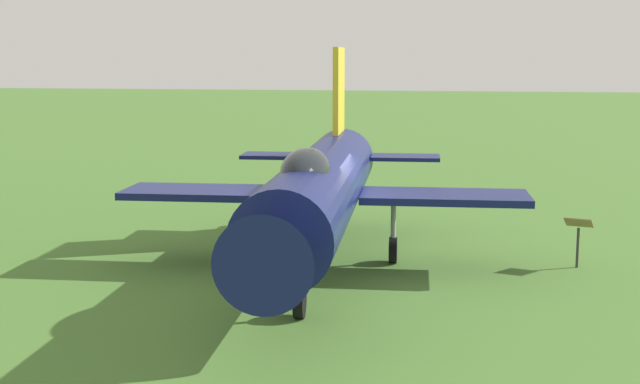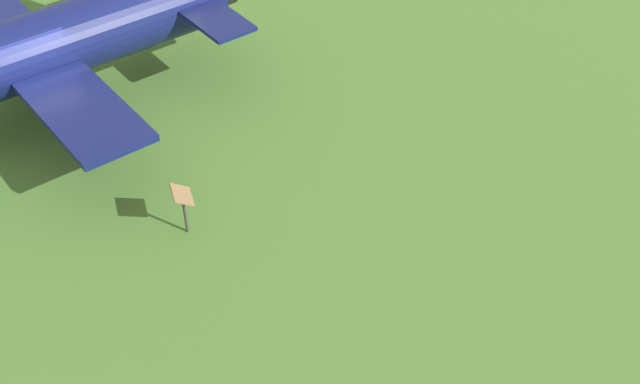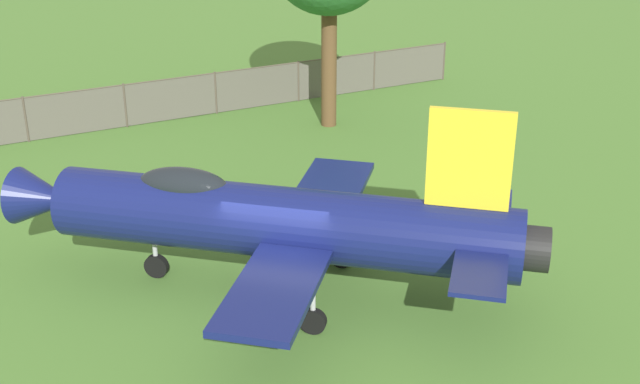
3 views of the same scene
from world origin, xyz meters
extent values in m
plane|color=#47722D|center=(0.00, 0.00, 0.00)|extent=(200.00, 200.00, 0.00)
cylinder|color=#111951|center=(0.00, 0.00, 1.85)|extent=(2.33, 10.98, 1.68)
cone|color=#111951|center=(0.36, -6.04, 1.85)|extent=(1.52, 1.68, 1.43)
cylinder|color=black|center=(-0.34, 5.69, 1.85)|extent=(1.04, 0.66, 1.01)
ellipsoid|color=black|center=(0.14, -2.39, 2.57)|extent=(1.03, 2.25, 0.84)
cube|color=yellow|center=(-0.24, 4.13, 3.80)|extent=(0.25, 1.81, 2.21)
cube|color=#111951|center=(2.63, 0.70, 1.64)|extent=(3.74, 1.88, 0.16)
cube|color=#111951|center=(-2.69, 0.39, 1.64)|extent=(3.74, 1.88, 0.16)
cube|color=#111951|center=(1.47, 4.67, 2.02)|extent=(1.86, 1.20, 0.10)
cube|color=#111951|center=(-2.01, 4.47, 2.02)|extent=(1.86, 1.20, 0.10)
cylinder|color=#A5A8AD|center=(0.19, -3.26, 0.99)|extent=(0.12, 0.12, 1.38)
cylinder|color=black|center=(0.19, -3.26, 0.30)|extent=(0.22, 0.61, 0.60)
cylinder|color=#A5A8AD|center=(1.48, 1.18, 0.99)|extent=(0.12, 0.12, 1.38)
cylinder|color=black|center=(1.48, 1.18, 0.30)|extent=(0.22, 0.61, 0.60)
cylinder|color=#A5A8AD|center=(-1.60, 1.00, 0.99)|extent=(0.12, 0.12, 1.38)
cylinder|color=black|center=(-1.60, 1.00, 0.30)|extent=(0.22, 0.61, 0.60)
cylinder|color=brown|center=(-12.03, -2.33, 2.48)|extent=(0.56, 0.56, 4.97)
cylinder|color=#4C4238|center=(-19.31, 0.83, 0.83)|extent=(0.08, 0.08, 1.67)
cylinder|color=#4C4238|center=(-16.89, -1.74, 0.83)|extent=(0.08, 0.08, 1.67)
cylinder|color=#4C4238|center=(-14.48, -4.31, 0.83)|extent=(0.08, 0.08, 1.67)
cylinder|color=#4C4238|center=(-12.07, -6.89, 0.83)|extent=(0.08, 0.08, 1.67)
cylinder|color=#4C4238|center=(-9.65, -9.46, 0.83)|extent=(0.08, 0.08, 1.67)
cylinder|color=#4C4238|center=(-7.24, -12.03, 0.83)|extent=(0.08, 0.08, 1.67)
cylinder|color=#4C4238|center=(-10.86, -8.17, 1.62)|extent=(16.93, 18.03, 0.05)
cube|color=#59544C|center=(-10.86, -8.17, 0.83)|extent=(16.91, 18.01, 1.60)
ellipsoid|color=#387F3D|center=(-12.44, -8.58, 0.47)|extent=(1.94, 2.14, 0.93)
camera|label=1|loc=(3.12, -17.73, 4.67)|focal=47.62mm
camera|label=2|loc=(16.98, -3.06, 11.58)|focal=44.78mm
camera|label=3|loc=(16.29, 5.74, 10.25)|focal=46.57mm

